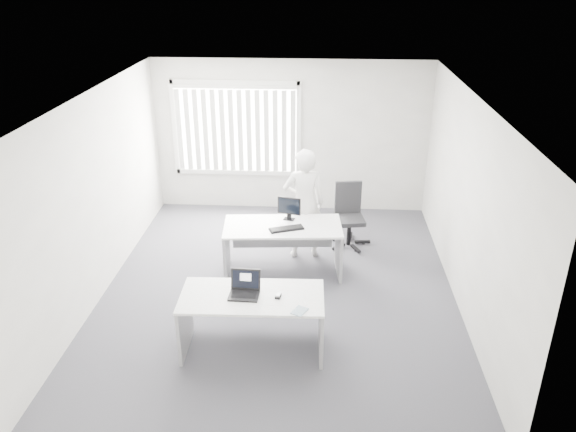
# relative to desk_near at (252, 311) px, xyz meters

# --- Properties ---
(ground) EXTENTS (6.00, 6.00, 0.00)m
(ground) POSITION_rel_desk_near_xyz_m (0.21, 1.37, -0.55)
(ground) COLOR #4D4D54
(ground) RESTS_ON ground
(wall_back) EXTENTS (5.00, 0.02, 2.80)m
(wall_back) POSITION_rel_desk_near_xyz_m (0.21, 4.37, 0.85)
(wall_back) COLOR silver
(wall_back) RESTS_ON ground
(wall_front) EXTENTS (5.00, 0.02, 2.80)m
(wall_front) POSITION_rel_desk_near_xyz_m (0.21, -1.63, 0.85)
(wall_front) COLOR silver
(wall_front) RESTS_ON ground
(wall_left) EXTENTS (0.02, 6.00, 2.80)m
(wall_left) POSITION_rel_desk_near_xyz_m (-2.29, 1.37, 0.85)
(wall_left) COLOR silver
(wall_left) RESTS_ON ground
(wall_right) EXTENTS (0.02, 6.00, 2.80)m
(wall_right) POSITION_rel_desk_near_xyz_m (2.71, 1.37, 0.85)
(wall_right) COLOR silver
(wall_right) RESTS_ON ground
(ceiling) EXTENTS (5.00, 6.00, 0.02)m
(ceiling) POSITION_rel_desk_near_xyz_m (0.21, 1.37, 2.25)
(ceiling) COLOR white
(ceiling) RESTS_ON wall_back
(window) EXTENTS (2.32, 0.06, 1.76)m
(window) POSITION_rel_desk_near_xyz_m (-0.79, 4.33, 1.00)
(window) COLOR silver
(window) RESTS_ON wall_back
(blinds) EXTENTS (2.20, 0.10, 1.50)m
(blinds) POSITION_rel_desk_near_xyz_m (-0.79, 4.27, 0.97)
(blinds) COLOR silver
(blinds) RESTS_ON wall_back
(desk_near) EXTENTS (1.71, 0.84, 0.77)m
(desk_near) POSITION_rel_desk_near_xyz_m (0.00, 0.00, 0.00)
(desk_near) COLOR white
(desk_near) RESTS_ON ground
(desk_far) EXTENTS (1.79, 0.95, 0.79)m
(desk_far) POSITION_rel_desk_near_xyz_m (0.23, 1.88, 0.01)
(desk_far) COLOR white
(desk_far) RESTS_ON ground
(office_chair) EXTENTS (0.68, 0.68, 1.05)m
(office_chair) POSITION_rel_desk_near_xyz_m (1.25, 2.91, -0.23)
(office_chair) COLOR black
(office_chair) RESTS_ON ground
(person) EXTENTS (0.72, 0.53, 1.79)m
(person) POSITION_rel_desk_near_xyz_m (0.52, 2.46, 0.34)
(person) COLOR silver
(person) RESTS_ON ground
(laptop) EXTENTS (0.36, 0.32, 0.27)m
(laptop) POSITION_rel_desk_near_xyz_m (-0.09, -0.03, 0.35)
(laptop) COLOR black
(laptop) RESTS_ON desk_near
(paper_sheet) EXTENTS (0.28, 0.20, 0.00)m
(paper_sheet) POSITION_rel_desk_near_xyz_m (0.29, -0.09, 0.22)
(paper_sheet) COLOR white
(paper_sheet) RESTS_ON desk_near
(mouse) EXTENTS (0.07, 0.11, 0.04)m
(mouse) POSITION_rel_desk_near_xyz_m (0.31, -0.02, 0.24)
(mouse) COLOR silver
(mouse) RESTS_ON paper_sheet
(booklet) EXTENTS (0.21, 0.23, 0.01)m
(booklet) POSITION_rel_desk_near_xyz_m (0.57, -0.29, 0.22)
(booklet) COLOR white
(booklet) RESTS_ON desk_near
(keyboard) EXTENTS (0.53, 0.33, 0.02)m
(keyboard) POSITION_rel_desk_near_xyz_m (0.29, 1.75, 0.25)
(keyboard) COLOR black
(keyboard) RESTS_ON desk_far
(monitor) EXTENTS (0.37, 0.19, 0.36)m
(monitor) POSITION_rel_desk_near_xyz_m (0.31, 2.10, 0.41)
(monitor) COLOR black
(monitor) RESTS_ON desk_far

